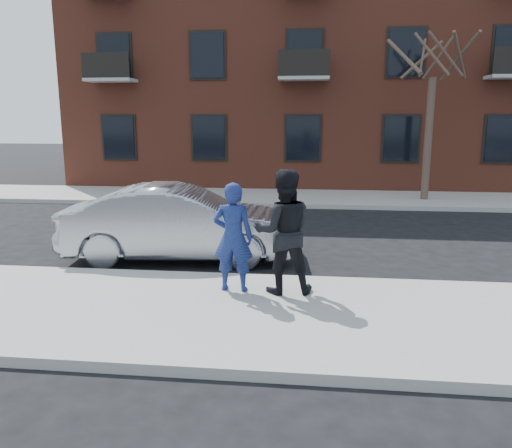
# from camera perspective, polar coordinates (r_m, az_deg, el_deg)

# --- Properties ---
(ground) EXTENTS (100.00, 100.00, 0.00)m
(ground) POSITION_cam_1_polar(r_m,az_deg,el_deg) (7.81, 2.31, -10.46)
(ground) COLOR black
(ground) RESTS_ON ground
(near_sidewalk) EXTENTS (50.00, 3.50, 0.15)m
(near_sidewalk) POSITION_cam_1_polar(r_m,az_deg,el_deg) (7.55, 2.17, -10.65)
(near_sidewalk) COLOR gray
(near_sidewalk) RESTS_ON ground
(near_curb) EXTENTS (50.00, 0.10, 0.15)m
(near_curb) POSITION_cam_1_polar(r_m,az_deg,el_deg) (9.24, 3.02, -6.37)
(near_curb) COLOR #999691
(near_curb) RESTS_ON ground
(far_sidewalk) EXTENTS (50.00, 3.50, 0.15)m
(far_sidewalk) POSITION_cam_1_polar(r_m,az_deg,el_deg) (18.69, 4.85, 3.01)
(far_sidewalk) COLOR gray
(far_sidewalk) RESTS_ON ground
(far_curb) EXTENTS (50.00, 0.10, 0.15)m
(far_curb) POSITION_cam_1_polar(r_m,az_deg,el_deg) (16.91, 4.66, 2.06)
(far_curb) COLOR #999691
(far_curb) RESTS_ON ground
(apartment_building) EXTENTS (24.30, 10.30, 12.30)m
(apartment_building) POSITION_cam_1_polar(r_m,az_deg,el_deg) (25.44, 10.35, 18.98)
(apartment_building) COLOR brown
(apartment_building) RESTS_ON ground
(street_tree) EXTENTS (3.60, 3.60, 6.80)m
(street_tree) POSITION_cam_1_polar(r_m,az_deg,el_deg) (18.81, 19.80, 19.10)
(street_tree) COLOR #3D2D24
(street_tree) RESTS_ON far_sidewalk
(silver_sedan) EXTENTS (4.98, 2.16, 1.59)m
(silver_sedan) POSITION_cam_1_polar(r_m,az_deg,el_deg) (10.71, -8.67, 0.08)
(silver_sedan) COLOR #999BA3
(silver_sedan) RESTS_ON ground
(man_hoodie) EXTENTS (0.68, 0.51, 1.82)m
(man_hoodie) POSITION_cam_1_polar(r_m,az_deg,el_deg) (8.23, -2.63, -1.51)
(man_hoodie) COLOR navy
(man_hoodie) RESTS_ON near_sidewalk
(man_peacoat) EXTENTS (1.10, 0.92, 2.04)m
(man_peacoat) POSITION_cam_1_polar(r_m,az_deg,el_deg) (8.13, 3.15, -0.88)
(man_peacoat) COLOR black
(man_peacoat) RESTS_ON near_sidewalk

